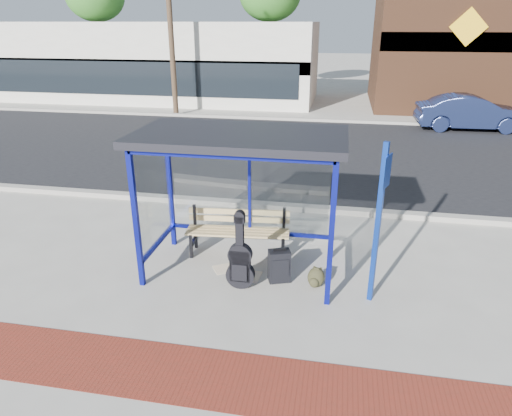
% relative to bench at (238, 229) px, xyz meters
% --- Properties ---
extents(ground, '(120.00, 120.00, 0.00)m').
position_rel_bench_xyz_m(ground, '(0.19, -0.61, -0.50)').
color(ground, '#B2ADA0').
rests_on(ground, ground).
extents(brick_paver_strip, '(60.00, 1.00, 0.01)m').
position_rel_bench_xyz_m(brick_paver_strip, '(0.19, -3.21, -0.49)').
color(brick_paver_strip, maroon).
rests_on(brick_paver_strip, ground).
extents(curb_near, '(60.00, 0.25, 0.12)m').
position_rel_bench_xyz_m(curb_near, '(0.19, 2.29, -0.44)').
color(curb_near, gray).
rests_on(curb_near, ground).
extents(street_asphalt, '(60.00, 10.00, 0.00)m').
position_rel_bench_xyz_m(street_asphalt, '(0.19, 7.39, -0.50)').
color(street_asphalt, black).
rests_on(street_asphalt, ground).
extents(curb_far, '(60.00, 0.25, 0.12)m').
position_rel_bench_xyz_m(curb_far, '(0.19, 12.49, -0.44)').
color(curb_far, gray).
rests_on(curb_far, ground).
extents(far_sidewalk, '(60.00, 4.00, 0.01)m').
position_rel_bench_xyz_m(far_sidewalk, '(0.19, 14.39, -0.50)').
color(far_sidewalk, '#B2ADA0').
rests_on(far_sidewalk, ground).
extents(bus_shelter, '(3.30, 1.80, 2.42)m').
position_rel_bench_xyz_m(bus_shelter, '(0.19, -0.54, 1.57)').
color(bus_shelter, navy).
rests_on(bus_shelter, ground).
extents(storefront_white, '(18.00, 6.04, 4.00)m').
position_rel_bench_xyz_m(storefront_white, '(-8.81, 17.37, 1.50)').
color(storefront_white, silver).
rests_on(storefront_white, ground).
extents(storefront_brown, '(10.00, 7.08, 6.40)m').
position_rel_bench_xyz_m(storefront_brown, '(8.19, 17.88, 2.70)').
color(storefront_brown, '#59331E').
rests_on(storefront_brown, ground).
extents(utility_pole_west, '(1.60, 0.24, 8.00)m').
position_rel_bench_xyz_m(utility_pole_west, '(-5.81, 12.79, 3.61)').
color(utility_pole_west, '#4C3826').
rests_on(utility_pole_west, ground).
extents(bench, '(1.90, 0.62, 0.88)m').
position_rel_bench_xyz_m(bench, '(0.00, 0.00, 0.00)').
color(bench, black).
rests_on(bench, ground).
extents(guitar_bag, '(0.46, 0.14, 1.26)m').
position_rel_bench_xyz_m(guitar_bag, '(0.29, -1.15, -0.04)').
color(guitar_bag, black).
rests_on(guitar_bag, ground).
extents(suitcase, '(0.40, 0.32, 0.61)m').
position_rel_bench_xyz_m(suitcase, '(0.88, -0.85, -0.22)').
color(suitcase, black).
rests_on(suitcase, ground).
extents(backpack, '(0.32, 0.30, 0.33)m').
position_rel_bench_xyz_m(backpack, '(1.49, -0.92, -0.34)').
color(backpack, '#292817').
rests_on(backpack, ground).
extents(sign_post, '(0.16, 0.30, 2.50)m').
position_rel_bench_xyz_m(sign_post, '(2.35, -1.13, 0.91)').
color(sign_post, '#0D3099').
rests_on(sign_post, ground).
extents(newspaper_a, '(0.52, 0.49, 0.01)m').
position_rel_bench_xyz_m(newspaper_a, '(-0.09, -0.62, -0.50)').
color(newspaper_a, white).
rests_on(newspaper_a, ground).
extents(newspaper_b, '(0.51, 0.48, 0.01)m').
position_rel_bench_xyz_m(newspaper_b, '(0.05, -0.54, -0.50)').
color(newspaper_b, white).
rests_on(newspaper_b, ground).
extents(newspaper_c, '(0.35, 0.43, 0.01)m').
position_rel_bench_xyz_m(newspaper_c, '(0.39, -0.81, -0.50)').
color(newspaper_c, white).
rests_on(newspaper_c, ground).
extents(parked_car, '(4.20, 1.62, 1.36)m').
position_rel_bench_xyz_m(parked_car, '(6.75, 11.91, 0.18)').
color(parked_car, '#192246').
rests_on(parked_car, ground).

